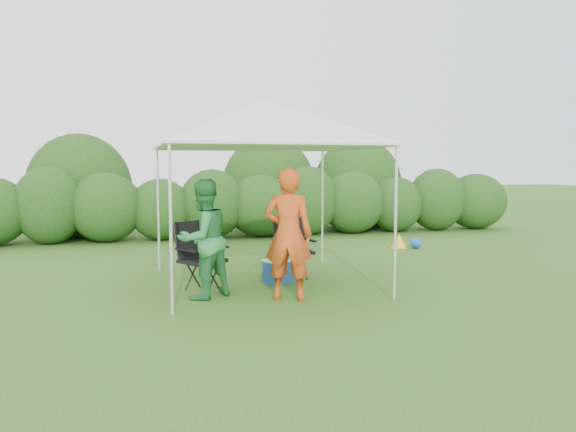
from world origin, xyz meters
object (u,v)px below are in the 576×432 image
object	(u,v)px
chair_left	(198,252)
man	(288,234)
canopy	(262,124)
chair_right	(292,244)
woman	(203,239)
cooler	(279,271)

from	to	relation	value
chair_left	man	distance (m)	1.48
canopy	chair_right	bearing A→B (deg)	30.94
canopy	man	bearing A→B (deg)	-85.67
chair_right	man	bearing A→B (deg)	-115.63
chair_right	man	world-z (taller)	man
chair_right	woman	xyz separation A→B (m)	(-1.59, -1.06, 0.28)
canopy	chair_left	world-z (taller)	canopy
canopy	cooler	size ratio (longest dim) A/B	5.76
canopy	cooler	world-z (taller)	canopy
chair_right	canopy	bearing A→B (deg)	-156.40
woman	cooler	world-z (taller)	woman
canopy	chair_left	distance (m)	2.16
chair_left	cooler	world-z (taller)	chair_left
canopy	woman	xyz separation A→B (m)	(-1.01, -0.72, -1.64)
canopy	chair_right	world-z (taller)	canopy
chair_left	woman	bearing A→B (deg)	-120.79
cooler	chair_right	bearing A→B (deg)	28.14
man	cooler	size ratio (longest dim) A/B	3.35
woman	cooler	size ratio (longest dim) A/B	3.06
cooler	man	bearing A→B (deg)	-121.34
chair_left	man	size ratio (longest dim) A/B	0.56
man	chair_right	bearing A→B (deg)	-83.16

